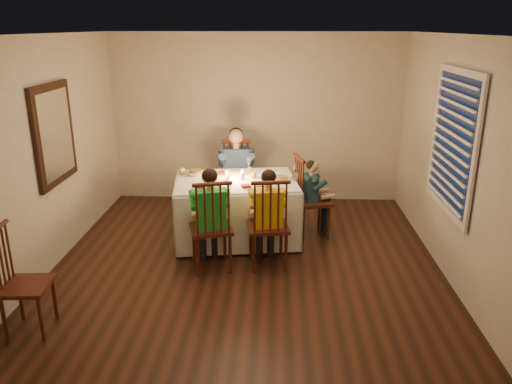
{
  "coord_description": "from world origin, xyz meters",
  "views": [
    {
      "loc": [
        0.35,
        -5.21,
        2.68
      ],
      "look_at": [
        0.1,
        0.15,
        0.89
      ],
      "focal_mm": 35.0,
      "sensor_mm": 36.0,
      "label": 1
    }
  ],
  "objects_px": {
    "dining_table": "(236,197)",
    "chair_near_left": "(212,267)",
    "chair_end": "(311,235)",
    "chair_near_right": "(268,265)",
    "chair_extra": "(34,329)",
    "child_teal": "(311,235)",
    "serving_bowl": "(196,173)",
    "child_yellow": "(268,265)",
    "chair_adult": "(237,216)",
    "child_green": "(212,267)",
    "adult": "(237,216)"
  },
  "relations": [
    {
      "from": "dining_table",
      "to": "chair_near_left",
      "type": "bearing_deg",
      "value": -112.61
    },
    {
      "from": "chair_end",
      "to": "chair_near_right",
      "type": "bearing_deg",
      "value": 133.81
    },
    {
      "from": "chair_near_right",
      "to": "chair_extra",
      "type": "relative_size",
      "value": 1.07
    },
    {
      "from": "child_teal",
      "to": "serving_bowl",
      "type": "distance_m",
      "value": 1.75
    },
    {
      "from": "chair_extra",
      "to": "serving_bowl",
      "type": "height_order",
      "value": "serving_bowl"
    },
    {
      "from": "child_yellow",
      "to": "child_teal",
      "type": "height_order",
      "value": "child_yellow"
    },
    {
      "from": "chair_adult",
      "to": "child_green",
      "type": "distance_m",
      "value": 1.67
    },
    {
      "from": "child_green",
      "to": "child_teal",
      "type": "height_order",
      "value": "child_green"
    },
    {
      "from": "child_green",
      "to": "child_teal",
      "type": "relative_size",
      "value": 1.16
    },
    {
      "from": "chair_end",
      "to": "child_teal",
      "type": "distance_m",
      "value": 0.0
    },
    {
      "from": "chair_near_left",
      "to": "chair_extra",
      "type": "xyz_separation_m",
      "value": [
        -1.5,
        -1.32,
        0.0
      ]
    },
    {
      "from": "child_teal",
      "to": "chair_adult",
      "type": "bearing_deg",
      "value": 43.21
    },
    {
      "from": "chair_adult",
      "to": "adult",
      "type": "relative_size",
      "value": 0.84
    },
    {
      "from": "child_green",
      "to": "serving_bowl",
      "type": "distance_m",
      "value": 1.37
    },
    {
      "from": "serving_bowl",
      "to": "adult",
      "type": "bearing_deg",
      "value": 52.63
    },
    {
      "from": "child_teal",
      "to": "dining_table",
      "type": "bearing_deg",
      "value": 83.97
    },
    {
      "from": "dining_table",
      "to": "child_teal",
      "type": "bearing_deg",
      "value": 0.18
    },
    {
      "from": "chair_adult",
      "to": "chair_extra",
      "type": "bearing_deg",
      "value": -125.4
    },
    {
      "from": "chair_near_left",
      "to": "child_yellow",
      "type": "height_order",
      "value": "child_yellow"
    },
    {
      "from": "chair_extra",
      "to": "child_teal",
      "type": "relative_size",
      "value": 0.99
    },
    {
      "from": "chair_adult",
      "to": "serving_bowl",
      "type": "height_order",
      "value": "serving_bowl"
    },
    {
      "from": "chair_end",
      "to": "chair_extra",
      "type": "xyz_separation_m",
      "value": [
        -2.71,
        -2.32,
        0.0
      ]
    },
    {
      "from": "chair_extra",
      "to": "child_green",
      "type": "bearing_deg",
      "value": -52.84
    },
    {
      "from": "chair_end",
      "to": "chair_extra",
      "type": "relative_size",
      "value": 1.07
    },
    {
      "from": "chair_extra",
      "to": "child_yellow",
      "type": "distance_m",
      "value": 2.56
    },
    {
      "from": "chair_near_right",
      "to": "child_teal",
      "type": "bearing_deg",
      "value": -130.66
    },
    {
      "from": "dining_table",
      "to": "serving_bowl",
      "type": "distance_m",
      "value": 0.63
    },
    {
      "from": "adult",
      "to": "child_teal",
      "type": "xyz_separation_m",
      "value": [
        1.05,
        -0.66,
        0.0
      ]
    },
    {
      "from": "chair_adult",
      "to": "chair_end",
      "type": "height_order",
      "value": "same"
    },
    {
      "from": "chair_end",
      "to": "child_green",
      "type": "xyz_separation_m",
      "value": [
        -1.21,
        -1.0,
        0.0
      ]
    },
    {
      "from": "dining_table",
      "to": "child_teal",
      "type": "distance_m",
      "value": 1.16
    },
    {
      "from": "adult",
      "to": "child_yellow",
      "type": "distance_m",
      "value": 1.65
    },
    {
      "from": "chair_end",
      "to": "adult",
      "type": "relative_size",
      "value": 0.84
    },
    {
      "from": "dining_table",
      "to": "chair_near_left",
      "type": "height_order",
      "value": "dining_table"
    },
    {
      "from": "chair_near_left",
      "to": "serving_bowl",
      "type": "relative_size",
      "value": 4.9
    },
    {
      "from": "dining_table",
      "to": "serving_bowl",
      "type": "relative_size",
      "value": 7.55
    },
    {
      "from": "serving_bowl",
      "to": "child_green",
      "type": "bearing_deg",
      "value": -72.48
    },
    {
      "from": "serving_bowl",
      "to": "chair_near_left",
      "type": "bearing_deg",
      "value": -72.48
    },
    {
      "from": "dining_table",
      "to": "serving_bowl",
      "type": "height_order",
      "value": "serving_bowl"
    },
    {
      "from": "chair_adult",
      "to": "chair_near_right",
      "type": "bearing_deg",
      "value": -79.11
    },
    {
      "from": "chair_end",
      "to": "dining_table",
      "type": "bearing_deg",
      "value": 83.97
    },
    {
      "from": "adult",
      "to": "child_green",
      "type": "bearing_deg",
      "value": -101.73
    },
    {
      "from": "chair_adult",
      "to": "child_teal",
      "type": "relative_size",
      "value": 1.06
    },
    {
      "from": "chair_near_left",
      "to": "serving_bowl",
      "type": "height_order",
      "value": "serving_bowl"
    },
    {
      "from": "chair_adult",
      "to": "child_yellow",
      "type": "distance_m",
      "value": 1.65
    },
    {
      "from": "chair_extra",
      "to": "child_green",
      "type": "xyz_separation_m",
      "value": [
        1.5,
        1.32,
        0.0
      ]
    },
    {
      "from": "child_yellow",
      "to": "child_teal",
      "type": "relative_size",
      "value": 1.14
    },
    {
      "from": "adult",
      "to": "child_yellow",
      "type": "xyz_separation_m",
      "value": [
        0.49,
        -1.58,
        0.0
      ]
    },
    {
      "from": "child_yellow",
      "to": "adult",
      "type": "bearing_deg",
      "value": -81.83
    },
    {
      "from": "chair_adult",
      "to": "child_green",
      "type": "relative_size",
      "value": 0.91
    }
  ]
}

